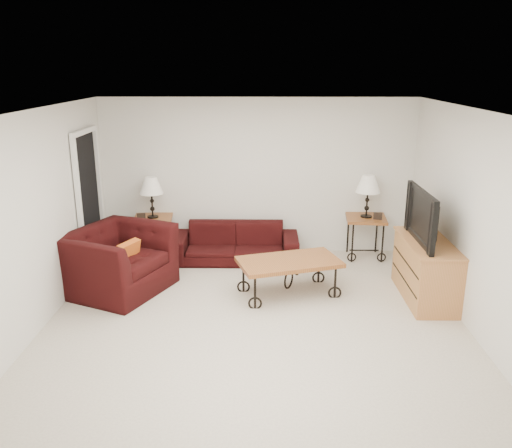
{
  "coord_description": "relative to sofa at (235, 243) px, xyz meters",
  "views": [
    {
      "loc": [
        0.09,
        -5.79,
        2.96
      ],
      "look_at": [
        0.0,
        0.7,
        1.0
      ],
      "focal_mm": 36.86,
      "sensor_mm": 36.0,
      "label": 1
    }
  ],
  "objects": [
    {
      "name": "wall_right",
      "position": [
        2.85,
        -2.02,
        0.96
      ],
      "size": [
        0.02,
        5.0,
        2.5
      ],
      "primitive_type": "cube",
      "color": "silver",
      "rests_on": "ground"
    },
    {
      "name": "wall_back",
      "position": [
        0.35,
        0.48,
        0.96
      ],
      "size": [
        5.0,
        0.02,
        2.5
      ],
      "primitive_type": "cube",
      "color": "silver",
      "rests_on": "ground"
    },
    {
      "name": "photo_frame_right",
      "position": [
        2.22,
        0.03,
        0.44
      ],
      "size": [
        0.13,
        0.06,
        0.11
      ],
      "primitive_type": "cube",
      "rotation": [
        0.0,
        0.0,
        -0.3
      ],
      "color": "black",
      "rests_on": "side_table_right"
    },
    {
      "name": "doorway",
      "position": [
        -2.12,
        -0.37,
        0.73
      ],
      "size": [
        0.08,
        0.94,
        2.04
      ],
      "primitive_type": "cube",
      "color": "black",
      "rests_on": "ground"
    },
    {
      "name": "lamp_right",
      "position": [
        2.07,
        0.18,
        0.72
      ],
      "size": [
        0.41,
        0.41,
        0.67
      ],
      "primitive_type": null,
      "rotation": [
        0.0,
        0.0,
        -0.09
      ],
      "color": "black",
      "rests_on": "side_table_right"
    },
    {
      "name": "wall_left",
      "position": [
        -2.15,
        -2.02,
        0.96
      ],
      "size": [
        0.02,
        5.0,
        2.5
      ],
      "primitive_type": "cube",
      "color": "silver",
      "rests_on": "ground"
    },
    {
      "name": "ground",
      "position": [
        0.35,
        -2.02,
        -0.29
      ],
      "size": [
        5.0,
        5.0,
        0.0
      ],
      "primitive_type": "plane",
      "color": "beige",
      "rests_on": "ground"
    },
    {
      "name": "side_table_right",
      "position": [
        2.07,
        0.18,
        0.05
      ],
      "size": [
        0.67,
        0.67,
        0.67
      ],
      "primitive_type": "cube",
      "rotation": [
        0.0,
        0.0,
        -0.09
      ],
      "color": "brown",
      "rests_on": "ground"
    },
    {
      "name": "wall_front",
      "position": [
        0.35,
        -4.52,
        0.96
      ],
      "size": [
        5.0,
        0.02,
        2.5
      ],
      "primitive_type": "cube",
      "color": "silver",
      "rests_on": "ground"
    },
    {
      "name": "photo_frame_left",
      "position": [
        -1.46,
        0.03,
        0.41
      ],
      "size": [
        0.13,
        0.05,
        0.11
      ],
      "primitive_type": "cube",
      "rotation": [
        0.0,
        0.0,
        0.28
      ],
      "color": "black",
      "rests_on": "side_table_left"
    },
    {
      "name": "ceiling",
      "position": [
        0.35,
        -2.02,
        2.21
      ],
      "size": [
        5.0,
        5.0,
        0.0
      ],
      "primitive_type": "plane",
      "color": "white",
      "rests_on": "wall_back"
    },
    {
      "name": "side_table_left",
      "position": [
        -1.31,
        0.18,
        0.04
      ],
      "size": [
        0.65,
        0.65,
        0.65
      ],
      "primitive_type": "cube",
      "rotation": [
        0.0,
        0.0,
        0.1
      ],
      "color": "brown",
      "rests_on": "ground"
    },
    {
      "name": "armchair",
      "position": [
        -1.53,
        -1.17,
        0.14
      ],
      "size": [
        1.59,
        1.68,
        0.86
      ],
      "primitive_type": "imported",
      "rotation": [
        0.0,
        0.0,
        1.15
      ],
      "color": "black",
      "rests_on": "ground"
    },
    {
      "name": "backpack",
      "position": [
        1.36,
        -0.28,
        -0.06
      ],
      "size": [
        0.35,
        0.27,
        0.45
      ],
      "primitive_type": "ellipsoid",
      "rotation": [
        0.0,
        0.0,
        0.0
      ],
      "color": "black",
      "rests_on": "ground"
    },
    {
      "name": "throw_pillow",
      "position": [
        -1.38,
        -1.22,
        0.23
      ],
      "size": [
        0.25,
        0.4,
        0.39
      ],
      "primitive_type": "cube",
      "rotation": [
        0.0,
        0.0,
        1.15
      ],
      "color": "red",
      "rests_on": "armchair"
    },
    {
      "name": "lamp_left",
      "position": [
        -1.31,
        0.18,
        0.68
      ],
      "size": [
        0.4,
        0.4,
        0.65
      ],
      "primitive_type": null,
      "rotation": [
        0.0,
        0.0,
        0.1
      ],
      "color": "black",
      "rests_on": "side_table_left"
    },
    {
      "name": "coffee_table",
      "position": [
        0.79,
        -1.29,
        -0.04
      ],
      "size": [
        1.47,
        1.08,
        0.49
      ],
      "primitive_type": "cube",
      "rotation": [
        0.0,
        0.0,
        0.31
      ],
      "color": "brown",
      "rests_on": "ground"
    },
    {
      "name": "tv_stand",
      "position": [
        2.58,
        -1.37,
        0.11
      ],
      "size": [
        0.55,
        1.32,
        0.79
      ],
      "primitive_type": "cube",
      "color": "#BE7246",
      "rests_on": "ground"
    },
    {
      "name": "television",
      "position": [
        2.56,
        -1.37,
        0.84
      ],
      "size": [
        0.15,
        1.18,
        0.68
      ],
      "primitive_type": "imported",
      "rotation": [
        0.0,
        0.0,
        -1.57
      ],
      "color": "black",
      "rests_on": "tv_stand"
    },
    {
      "name": "sofa",
      "position": [
        0.0,
        0.0,
        0.0
      ],
      "size": [
        1.98,
        0.77,
        0.58
      ],
      "primitive_type": "imported",
      "color": "black",
      "rests_on": "ground"
    }
  ]
}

